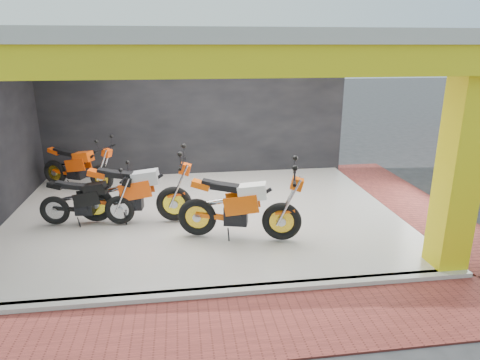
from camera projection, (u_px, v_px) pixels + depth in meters
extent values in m
plane|color=#2D2D30|center=(211.00, 262.00, 7.20)|extent=(80.00, 80.00, 0.00)
cube|color=silver|center=(204.00, 215.00, 9.07)|extent=(8.00, 6.00, 0.10)
cube|color=beige|center=(199.00, 39.00, 8.01)|extent=(8.40, 6.40, 0.20)
cube|color=black|center=(195.00, 113.00, 11.49)|extent=(8.20, 0.20, 3.50)
cube|color=yellow|center=(460.00, 166.00, 6.47)|extent=(0.50, 0.50, 3.50)
cube|color=yellow|center=(212.00, 61.00, 5.26)|extent=(8.40, 0.30, 0.40)
cube|color=yellow|center=(398.00, 55.00, 8.63)|extent=(0.30, 6.40, 0.40)
cube|color=silver|center=(216.00, 293.00, 6.22)|extent=(8.00, 0.20, 0.10)
cube|color=maroon|center=(222.00, 328.00, 5.49)|extent=(9.00, 1.40, 0.03)
cube|color=maroon|center=(415.00, 205.00, 9.73)|extent=(1.40, 7.00, 0.03)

